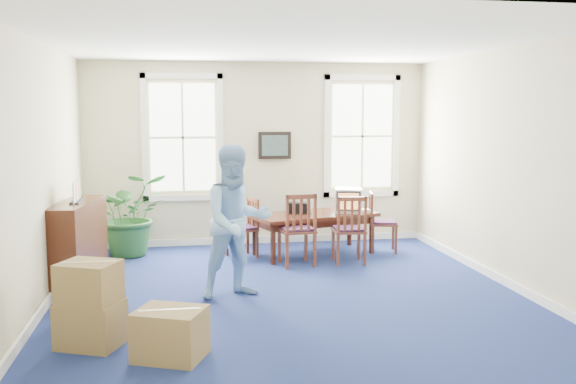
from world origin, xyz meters
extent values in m
plane|color=navy|center=(0.00, 0.00, 0.00)|extent=(6.50, 6.50, 0.00)
plane|color=white|center=(0.00, 0.00, 3.20)|extent=(6.50, 6.50, 0.00)
plane|color=beige|center=(0.00, 3.25, 1.60)|extent=(6.50, 0.00, 6.50)
plane|color=beige|center=(0.00, -3.25, 1.60)|extent=(6.50, 0.00, 6.50)
plane|color=beige|center=(-3.00, 0.00, 1.60)|extent=(0.00, 6.50, 6.50)
plane|color=beige|center=(3.00, 0.00, 1.60)|extent=(0.00, 6.50, 6.50)
cube|color=white|center=(0.00, 3.22, 0.06)|extent=(6.00, 0.04, 0.12)
cube|color=white|center=(-2.97, 0.00, 0.06)|extent=(0.04, 6.50, 0.12)
cube|color=white|center=(2.97, 0.00, 0.06)|extent=(0.04, 6.50, 0.12)
cube|color=white|center=(1.67, 2.19, 0.71)|extent=(0.15, 0.19, 0.05)
cube|color=black|center=(0.57, 2.23, 0.77)|extent=(0.40, 0.30, 0.18)
imported|color=#8EBEF2|center=(-0.66, -0.04, 0.97)|extent=(1.11, 0.97, 1.93)
cube|color=#3F1A0F|center=(-2.75, 0.85, 0.60)|extent=(0.64, 1.56, 1.19)
imported|color=#235825|center=(-2.17, 2.61, 0.68)|extent=(1.47, 1.36, 1.36)
camera|label=1|loc=(-1.35, -8.00, 2.36)|focal=40.00mm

